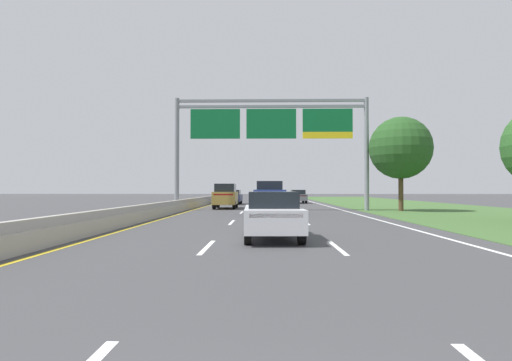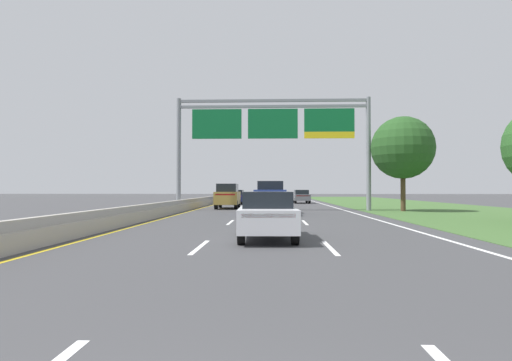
# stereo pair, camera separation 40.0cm
# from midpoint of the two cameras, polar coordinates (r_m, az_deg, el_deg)

# --- Properties ---
(ground_plane) EXTENTS (220.00, 220.00, 0.00)m
(ground_plane) POSITION_cam_midpoint_polar(r_m,az_deg,el_deg) (36.63, 2.10, -3.76)
(ground_plane) COLOR #3D3D3F
(lane_striping) EXTENTS (11.96, 106.00, 0.01)m
(lane_striping) POSITION_cam_midpoint_polar(r_m,az_deg,el_deg) (36.18, 2.10, -3.78)
(lane_striping) COLOR white
(lane_striping) RESTS_ON ground
(grass_verge_right) EXTENTS (14.00, 110.00, 0.02)m
(grass_verge_right) POSITION_cam_midpoint_polar(r_m,az_deg,el_deg) (39.20, 22.99, -3.48)
(grass_verge_right) COLOR #3D602D
(grass_verge_right) RESTS_ON ground
(median_barrier_concrete) EXTENTS (0.60, 110.00, 0.85)m
(median_barrier_concrete) POSITION_cam_midpoint_polar(r_m,az_deg,el_deg) (37.21, -8.13, -3.16)
(median_barrier_concrete) COLOR #A8A399
(median_barrier_concrete) RESTS_ON ground
(overhead_sign_gantry) EXTENTS (15.06, 0.42, 8.75)m
(overhead_sign_gantry) POSITION_cam_midpoint_polar(r_m,az_deg,el_deg) (33.06, 2.62, 6.84)
(overhead_sign_gantry) COLOR gray
(overhead_sign_gantry) RESTS_ON ground
(pickup_truck_blue) EXTENTS (2.03, 5.41, 2.20)m
(pickup_truck_blue) POSITION_cam_midpoint_polar(r_m,az_deg,el_deg) (28.35, 2.34, -2.34)
(pickup_truck_blue) COLOR navy
(pickup_truck_blue) RESTS_ON ground
(car_grey_right_lane_sedan) EXTENTS (1.92, 4.44, 1.57)m
(car_grey_right_lane_sedan) POSITION_cam_midpoint_polar(r_m,az_deg,el_deg) (50.47, 6.32, -2.11)
(car_grey_right_lane_sedan) COLOR slate
(car_grey_right_lane_sedan) RESTS_ON ground
(car_navy_left_lane_sedan) EXTENTS (1.91, 4.44, 1.57)m
(car_navy_left_lane_sedan) POSITION_cam_midpoint_polar(r_m,az_deg,el_deg) (46.78, -2.46, -2.19)
(car_navy_left_lane_sedan) COLOR #161E47
(car_navy_left_lane_sedan) RESTS_ON ground
(car_gold_left_lane_suv) EXTENTS (1.95, 4.72, 2.11)m
(car_gold_left_lane_suv) POSITION_cam_midpoint_polar(r_m,az_deg,el_deg) (36.45, -3.50, -2.04)
(car_gold_left_lane_suv) COLOR #A38438
(car_gold_left_lane_suv) RESTS_ON ground
(car_white_centre_lane_sedan) EXTENTS (1.95, 4.45, 1.57)m
(car_white_centre_lane_sedan) POSITION_cam_midpoint_polar(r_m,az_deg,el_deg) (14.18, 2.32, -4.56)
(car_white_centre_lane_sedan) COLOR silver
(car_white_centre_lane_sedan) RESTS_ON ground
(roadside_tree_mid) EXTENTS (4.67, 4.67, 7.09)m
(roadside_tree_mid) POSITION_cam_midpoint_polar(r_m,az_deg,el_deg) (33.69, 19.43, 4.16)
(roadside_tree_mid) COLOR #4C3823
(roadside_tree_mid) RESTS_ON ground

